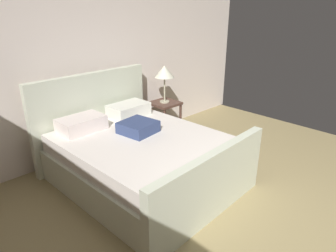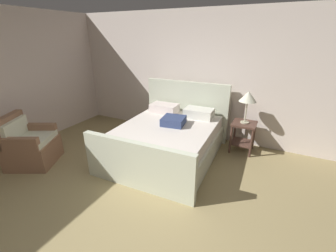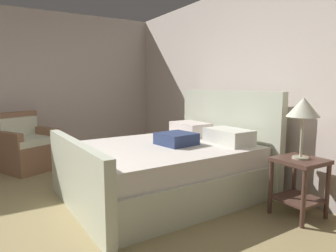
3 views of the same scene
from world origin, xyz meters
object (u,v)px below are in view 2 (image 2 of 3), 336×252
(bed, at_px, (168,138))
(nightstand_right, at_px, (243,132))
(table_lamp_right, at_px, (248,97))
(armchair, at_px, (29,145))

(bed, relative_size, nightstand_right, 3.73)
(bed, bearing_deg, table_lamp_right, 33.79)
(nightstand_right, relative_size, table_lamp_right, 0.98)
(nightstand_right, bearing_deg, bed, -146.21)
(table_lamp_right, height_order, armchair, table_lamp_right)
(nightstand_right, distance_m, armchair, 3.96)
(bed, xyz_separation_m, table_lamp_right, (1.23, 0.82, 0.75))
(nightstand_right, xyz_separation_m, armchair, (-3.31, -2.17, -0.06))
(table_lamp_right, xyz_separation_m, armchair, (-3.31, -2.17, -0.75))
(table_lamp_right, relative_size, armchair, 0.63)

